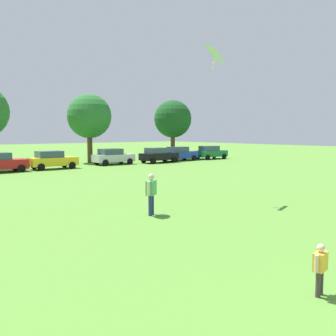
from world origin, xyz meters
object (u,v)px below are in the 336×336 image
(parked_car_blue_5, at_px, (179,154))
(parked_car_green_6, at_px, (211,152))
(tree_far_right, at_px, (173,119))
(child_kite_flyer, at_px, (320,265))
(adult_bystander, at_px, (151,191))
(parked_car_black_4, at_px, (158,155))
(parked_car_yellow_2, at_px, (52,160))
(parked_car_silver_3, at_px, (113,156))
(kite, at_px, (215,55))
(tree_right, at_px, (89,116))

(parked_car_blue_5, distance_m, parked_car_green_6, 4.91)
(tree_far_right, bearing_deg, child_kite_flyer, -124.76)
(tree_far_right, bearing_deg, parked_car_green_6, -54.27)
(adult_bystander, relative_size, parked_car_black_4, 0.40)
(parked_car_yellow_2, relative_size, parked_car_silver_3, 1.00)
(child_kite_flyer, relative_size, parked_car_green_6, 0.26)
(parked_car_yellow_2, xyz_separation_m, parked_car_green_6, (20.72, 0.22, 0.00))
(parked_car_silver_3, distance_m, parked_car_blue_5, 8.99)
(parked_car_yellow_2, xyz_separation_m, parked_car_black_4, (12.05, -0.30, 0.00))
(parked_car_silver_3, distance_m, parked_car_black_4, 5.32)
(kite, xyz_separation_m, tree_right, (6.04, 25.42, -1.99))
(parked_car_green_6, bearing_deg, kite, -134.39)
(parked_car_blue_5, bearing_deg, adult_bystander, -132.20)
(parked_car_black_4, height_order, tree_far_right, tree_far_right)
(adult_bystander, relative_size, tree_far_right, 0.23)
(child_kite_flyer, bearing_deg, tree_right, 59.61)
(parked_car_silver_3, relative_size, parked_car_black_4, 1.00)
(parked_car_black_4, bearing_deg, tree_far_right, 38.34)
(kite, relative_size, tree_far_right, 0.18)
(child_kite_flyer, bearing_deg, parked_car_green_6, 37.51)
(parked_car_yellow_2, distance_m, tree_right, 8.78)
(parked_car_silver_3, distance_m, tree_far_right, 12.30)
(tree_far_right, bearing_deg, parked_car_silver_3, -162.13)
(parked_car_silver_3, xyz_separation_m, parked_car_blue_5, (8.99, -0.19, 0.00))
(parked_car_yellow_2, bearing_deg, tree_right, 36.70)
(kite, distance_m, tree_far_right, 30.79)
(kite, xyz_separation_m, parked_car_silver_3, (6.72, 21.56, -6.28))
(parked_car_silver_3, bearing_deg, parked_car_green_6, -2.03)
(parked_car_yellow_2, xyz_separation_m, parked_car_silver_3, (6.82, 0.72, 0.00))
(parked_car_silver_3, height_order, parked_car_blue_5, same)
(parked_car_blue_5, xyz_separation_m, tree_right, (-9.68, 4.05, 4.29))
(parked_car_yellow_2, height_order, parked_car_blue_5, same)
(kite, relative_size, parked_car_black_4, 0.31)
(parked_car_silver_3, xyz_separation_m, tree_right, (-0.68, 3.86, 4.29))
(parked_car_blue_5, bearing_deg, parked_car_black_4, -167.63)
(parked_car_yellow_2, xyz_separation_m, tree_right, (6.14, 4.58, 4.29))
(tree_right, bearing_deg, parked_car_yellow_2, -143.30)
(parked_car_green_6, distance_m, tree_far_right, 6.52)
(adult_bystander, xyz_separation_m, tree_right, (10.39, 26.18, 4.12))
(child_kite_flyer, xyz_separation_m, adult_bystander, (1.76, 8.47, 0.36))
(kite, height_order, parked_car_black_4, kite)
(tree_far_right, bearing_deg, parked_car_blue_5, -118.17)
(tree_right, bearing_deg, parked_car_green_6, -16.63)
(adult_bystander, xyz_separation_m, parked_car_green_6, (24.97, 21.82, -0.17))
(parked_car_black_4, bearing_deg, parked_car_green_6, 3.44)
(kite, bearing_deg, child_kite_flyer, -123.51)
(parked_car_silver_3, xyz_separation_m, tree_far_right, (10.99, 3.54, 4.22))
(parked_car_yellow_2, relative_size, tree_far_right, 0.57)
(parked_car_silver_3, bearing_deg, kite, -107.32)
(adult_bystander, height_order, parked_car_green_6, adult_bystander)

